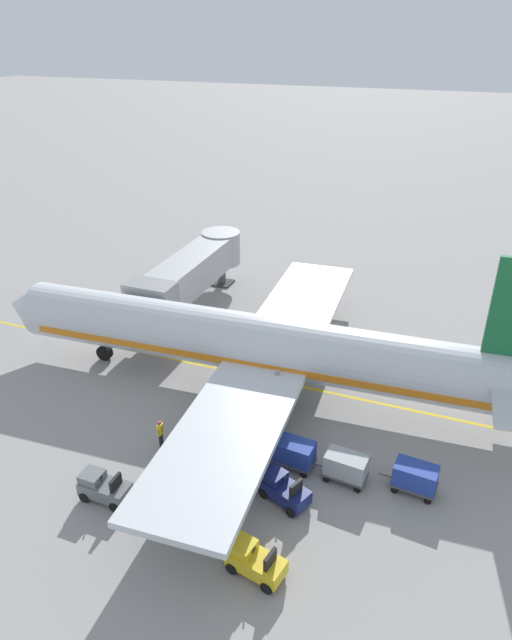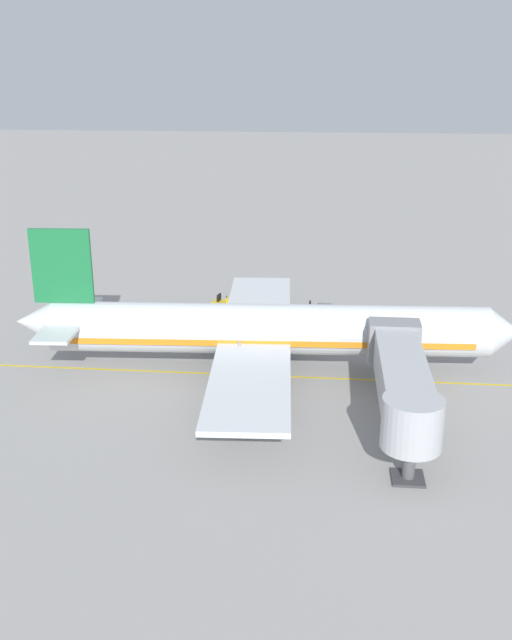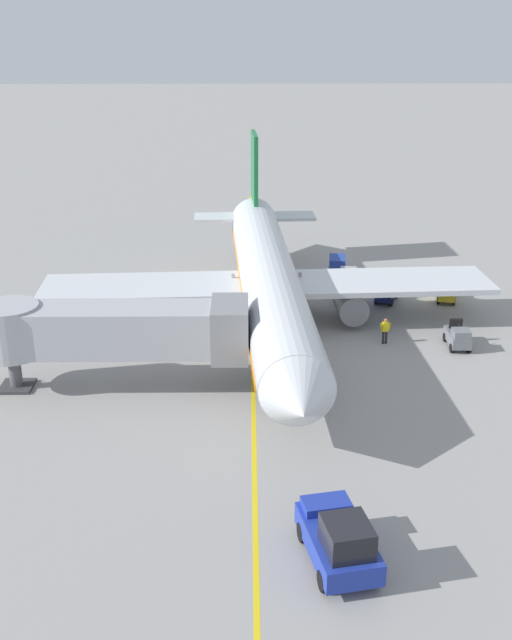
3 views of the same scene
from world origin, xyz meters
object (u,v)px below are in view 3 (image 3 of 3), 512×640
object	(u,v)px
jet_bridge	(115,330)
baggage_tug_spare	(386,292)
parked_airliner	(269,280)
baggage_tug_trailing	(458,337)
baggage_cart_second_in_train	(349,278)
baggage_tug_lead	(446,291)
ground_crew_wing_walker	(385,330)
baggage_cart_third_in_train	(337,265)
baggage_cart_front	(353,291)
pushback_tractor	(339,539)

from	to	relation	value
jet_bridge	baggage_tug_spare	xyz separation A→B (m)	(-17.27, -13.61, -2.74)
parked_airliner	baggage_tug_trailing	distance (m)	12.61
jet_bridge	baggage_cart_second_in_train	xyz separation A→B (m)	(-14.83, -16.15, -2.51)
baggage_tug_lead	baggage_tug_spare	world-z (taller)	same
baggage_tug_lead	ground_crew_wing_walker	distance (m)	9.71
jet_bridge	baggage_tug_trailing	bearing A→B (deg)	-165.31
ground_crew_wing_walker	baggage_cart_third_in_train	bearing A→B (deg)	-83.47
parked_airliner	baggage_tug_lead	world-z (taller)	parked_airliner
jet_bridge	baggage_cart_front	size ratio (longest dim) A/B	4.96
pushback_tractor	baggage_tug_trailing	xyz separation A→B (m)	(-9.72, -20.27, -0.39)
baggage_tug_lead	parked_airliner	bearing A→B (deg)	19.50
baggage_cart_third_in_train	ground_crew_wing_walker	world-z (taller)	ground_crew_wing_walker
baggage_cart_second_in_train	baggage_cart_third_in_train	bearing A→B (deg)	-81.66
parked_airliner	baggage_tug_spare	bearing A→B (deg)	-152.88
pushback_tractor	baggage_cart_third_in_train	distance (m)	34.67
parked_airliner	jet_bridge	distance (m)	12.57
pushback_tractor	baggage_cart_third_in_train	world-z (taller)	pushback_tractor
baggage_tug_trailing	baggage_tug_lead	bearing A→B (deg)	-98.74
baggage_tug_trailing	ground_crew_wing_walker	world-z (taller)	ground_crew_wing_walker
pushback_tractor	baggage_cart_third_in_train	xyz separation A→B (m)	(-3.71, -34.48, -0.15)
baggage_tug_trailing	baggage_tug_spare	xyz separation A→B (m)	(3.08, -8.28, 0.00)
parked_airliner	pushback_tractor	xyz separation A→B (m)	(-2.03, 24.11, -2.09)
jet_bridge	baggage_tug_lead	bearing A→B (deg)	-147.50
parked_airliner	jet_bridge	size ratio (longest dim) A/B	2.55
jet_bridge	baggage_cart_second_in_train	world-z (taller)	jet_bridge
baggage_tug_lead	baggage_cart_second_in_train	distance (m)	7.22
pushback_tractor	baggage_cart_second_in_train	xyz separation A→B (m)	(-4.20, -31.09, -0.15)
pushback_tractor	baggage_tug_lead	xyz separation A→B (m)	(-11.02, -28.73, -0.39)
baggage_cart_front	baggage_cart_second_in_train	bearing A→B (deg)	-90.81
baggage_tug_spare	jet_bridge	bearing A→B (deg)	38.25
baggage_tug_lead	baggage_cart_front	size ratio (longest dim) A/B	0.91
baggage_tug_lead	baggage_tug_trailing	bearing A→B (deg)	81.26
parked_airliner	ground_crew_wing_walker	size ratio (longest dim) A/B	22.09
baggage_cart_third_in_train	ground_crew_wing_walker	distance (m)	13.64
baggage_cart_second_in_train	baggage_cart_third_in_train	distance (m)	3.42
baggage_tug_trailing	ground_crew_wing_walker	bearing A→B (deg)	-8.27
pushback_tractor	baggage_tug_spare	xyz separation A→B (m)	(-6.64, -28.55, -0.39)
parked_airliner	baggage_tug_spare	world-z (taller)	parked_airliner
parked_airliner	baggage_tug_trailing	bearing A→B (deg)	161.92
parked_airliner	ground_crew_wing_walker	xyz separation A→B (m)	(-7.28, 3.19, -2.23)
baggage_cart_front	jet_bridge	bearing A→B (deg)	42.08
parked_airliner	baggage_tug_trailing	world-z (taller)	parked_airliner
baggage_tug_lead	baggage_cart_front	distance (m)	6.88
baggage_tug_lead	baggage_cart_third_in_train	xyz separation A→B (m)	(7.32, -5.74, 0.24)
parked_airliner	baggage_tug_lead	xyz separation A→B (m)	(-13.05, -4.62, -2.47)
pushback_tractor	ground_crew_wing_walker	xyz separation A→B (m)	(-5.26, -20.92, -0.15)
baggage_cart_front	pushback_tractor	bearing A→B (deg)	81.63
baggage_tug_trailing	baggage_cart_front	xyz separation A→B (m)	(5.56, -8.02, 0.24)
baggage_tug_lead	jet_bridge	bearing A→B (deg)	32.50
pushback_tractor	baggage_cart_front	xyz separation A→B (m)	(-4.16, -28.29, -0.15)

